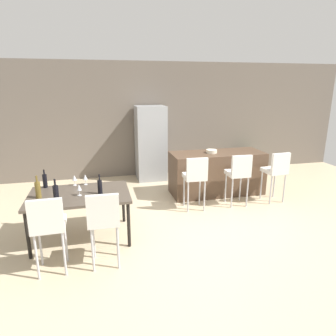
{
  "coord_description": "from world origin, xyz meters",
  "views": [
    {
      "loc": [
        -1.83,
        -4.81,
        2.34
      ],
      "look_at": [
        -0.59,
        0.34,
        0.85
      ],
      "focal_mm": 31.82,
      "sensor_mm": 36.0,
      "label": 1
    }
  ],
  "objects_px": {
    "dining_chair_far": "(104,218)",
    "wine_glass_far": "(79,188)",
    "dining_table": "(80,197)",
    "bar_chair_left": "(195,175)",
    "potted_plant": "(248,157)",
    "wine_glass_right": "(74,178)",
    "wine_bottle_middle": "(56,194)",
    "wine_bottle_left": "(45,181)",
    "fruit_bowl": "(212,151)",
    "dining_chair_near": "(48,223)",
    "bar_chair_middle": "(239,172)",
    "refrigerator": "(151,143)",
    "wine_glass_end": "(85,177)",
    "wine_bottle_corner": "(100,187)",
    "kitchen_island": "(217,173)",
    "bar_chair_right": "(276,169)",
    "wine_bottle_near": "(38,190)"
  },
  "relations": [
    {
      "from": "kitchen_island",
      "to": "wine_bottle_near",
      "type": "bearing_deg",
      "value": -156.91
    },
    {
      "from": "wine_bottle_left",
      "to": "wine_glass_end",
      "type": "xyz_separation_m",
      "value": [
        0.62,
        0.0,
        0.01
      ]
    },
    {
      "from": "kitchen_island",
      "to": "refrigerator",
      "type": "height_order",
      "value": "refrigerator"
    },
    {
      "from": "wine_bottle_near",
      "to": "wine_bottle_left",
      "type": "distance_m",
      "value": 0.46
    },
    {
      "from": "dining_chair_near",
      "to": "wine_glass_end",
      "type": "height_order",
      "value": "dining_chair_near"
    },
    {
      "from": "refrigerator",
      "to": "bar_chair_right",
      "type": "bearing_deg",
      "value": -44.86
    },
    {
      "from": "dining_table",
      "to": "bar_chair_left",
      "type": "bearing_deg",
      "value": 17.16
    },
    {
      "from": "wine_bottle_near",
      "to": "bar_chair_right",
      "type": "bearing_deg",
      "value": 8.79
    },
    {
      "from": "bar_chair_left",
      "to": "fruit_bowl",
      "type": "distance_m",
      "value": 1.03
    },
    {
      "from": "dining_chair_near",
      "to": "wine_glass_end",
      "type": "relative_size",
      "value": 6.03
    },
    {
      "from": "wine_bottle_left",
      "to": "wine_bottle_near",
      "type": "bearing_deg",
      "value": -93.54
    },
    {
      "from": "wine_bottle_left",
      "to": "potted_plant",
      "type": "bearing_deg",
      "value": 25.99
    },
    {
      "from": "fruit_bowl",
      "to": "dining_table",
      "type": "bearing_deg",
      "value": -152.25
    },
    {
      "from": "dining_table",
      "to": "wine_glass_far",
      "type": "height_order",
      "value": "wine_glass_far"
    },
    {
      "from": "bar_chair_left",
      "to": "kitchen_island",
      "type": "bearing_deg",
      "value": 45.59
    },
    {
      "from": "kitchen_island",
      "to": "bar_chair_right",
      "type": "xyz_separation_m",
      "value": [
        0.95,
        -0.78,
        0.24
      ]
    },
    {
      "from": "potted_plant",
      "to": "wine_bottle_middle",
      "type": "bearing_deg",
      "value": -146.23
    },
    {
      "from": "bar_chair_middle",
      "to": "wine_bottle_corner",
      "type": "xyz_separation_m",
      "value": [
        -2.65,
        -0.71,
        0.16
      ]
    },
    {
      "from": "kitchen_island",
      "to": "wine_bottle_left",
      "type": "bearing_deg",
      "value": -163.6
    },
    {
      "from": "wine_glass_right",
      "to": "wine_glass_far",
      "type": "distance_m",
      "value": 0.52
    },
    {
      "from": "fruit_bowl",
      "to": "potted_plant",
      "type": "xyz_separation_m",
      "value": [
        1.62,
        1.37,
        -0.56
      ]
    },
    {
      "from": "bar_chair_left",
      "to": "wine_bottle_corner",
      "type": "bearing_deg",
      "value": -157.98
    },
    {
      "from": "wine_bottle_corner",
      "to": "wine_glass_right",
      "type": "xyz_separation_m",
      "value": [
        -0.4,
        0.5,
        0.01
      ]
    },
    {
      "from": "wine_bottle_left",
      "to": "dining_table",
      "type": "bearing_deg",
      "value": -38.14
    },
    {
      "from": "kitchen_island",
      "to": "dining_chair_near",
      "type": "bearing_deg",
      "value": -144.37
    },
    {
      "from": "wine_bottle_left",
      "to": "wine_bottle_middle",
      "type": "height_order",
      "value": "wine_bottle_middle"
    },
    {
      "from": "dining_table",
      "to": "wine_glass_right",
      "type": "distance_m",
      "value": 0.48
    },
    {
      "from": "wine_bottle_middle",
      "to": "potted_plant",
      "type": "relative_size",
      "value": 0.51
    },
    {
      "from": "bar_chair_middle",
      "to": "wine_glass_end",
      "type": "height_order",
      "value": "bar_chair_middle"
    },
    {
      "from": "dining_chair_near",
      "to": "fruit_bowl",
      "type": "relative_size",
      "value": 4.56
    },
    {
      "from": "wine_bottle_corner",
      "to": "wine_bottle_left",
      "type": "bearing_deg",
      "value": 149.79
    },
    {
      "from": "bar_chair_middle",
      "to": "potted_plant",
      "type": "xyz_separation_m",
      "value": [
        1.35,
        2.15,
        -0.3
      ]
    },
    {
      "from": "wine_glass_far",
      "to": "wine_bottle_middle",
      "type": "bearing_deg",
      "value": -144.71
    },
    {
      "from": "dining_chair_far",
      "to": "wine_glass_far",
      "type": "bearing_deg",
      "value": 112.66
    },
    {
      "from": "wine_bottle_corner",
      "to": "wine_glass_end",
      "type": "bearing_deg",
      "value": 114.52
    },
    {
      "from": "wine_bottle_near",
      "to": "potted_plant",
      "type": "xyz_separation_m",
      "value": [
        4.88,
        2.82,
        -0.47
      ]
    },
    {
      "from": "wine_bottle_middle",
      "to": "wine_bottle_left",
      "type": "bearing_deg",
      "value": 109.34
    },
    {
      "from": "bar_chair_middle",
      "to": "refrigerator",
      "type": "xyz_separation_m",
      "value": [
        -1.35,
        2.16,
        0.22
      ]
    },
    {
      "from": "bar_chair_left",
      "to": "potted_plant",
      "type": "distance_m",
      "value": 3.12
    },
    {
      "from": "wine_bottle_corner",
      "to": "refrigerator",
      "type": "relative_size",
      "value": 0.17
    },
    {
      "from": "bar_chair_middle",
      "to": "wine_bottle_left",
      "type": "distance_m",
      "value": 3.51
    },
    {
      "from": "kitchen_island",
      "to": "wine_bottle_near",
      "type": "relative_size",
      "value": 5.98
    },
    {
      "from": "wine_glass_end",
      "to": "potted_plant",
      "type": "relative_size",
      "value": 0.26
    },
    {
      "from": "wine_bottle_near",
      "to": "wine_glass_far",
      "type": "bearing_deg",
      "value": -4.28
    },
    {
      "from": "dining_table",
      "to": "fruit_bowl",
      "type": "height_order",
      "value": "fruit_bowl"
    },
    {
      "from": "bar_chair_left",
      "to": "dining_chair_near",
      "type": "bearing_deg",
      "value": -148.18
    },
    {
      "from": "wine_bottle_left",
      "to": "wine_glass_right",
      "type": "bearing_deg",
      "value": 0.94
    },
    {
      "from": "bar_chair_middle",
      "to": "wine_bottle_near",
      "type": "relative_size",
      "value": 3.12
    },
    {
      "from": "wine_bottle_near",
      "to": "dining_chair_far",
      "type": "bearing_deg",
      "value": -42.28
    },
    {
      "from": "refrigerator",
      "to": "fruit_bowl",
      "type": "distance_m",
      "value": 1.75
    }
  ]
}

